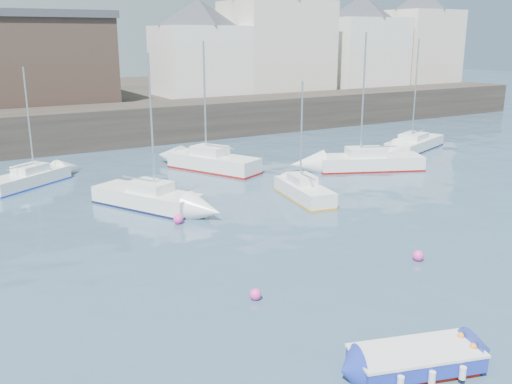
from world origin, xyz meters
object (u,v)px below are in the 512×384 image
sailboat_b (147,198)px  buoy_far (178,224)px  sailboat_f (213,162)px  sailboat_h (28,179)px  sailboat_d (369,162)px  buoy_mid (418,260)px  buoy_near (256,299)px  blue_dinghy (416,359)px  sailboat_c (304,191)px  sailboat_g (415,144)px

sailboat_b → buoy_far: sailboat_b is taller
sailboat_b → sailboat_f: 8.58m
sailboat_h → sailboat_d: bearing=-18.8°
sailboat_h → buoy_mid: size_ratio=15.42×
sailboat_h → buoy_near: (3.94, -19.36, -0.44)m
blue_dinghy → sailboat_d: size_ratio=0.42×
sailboat_c → sailboat_f: 8.52m
sailboat_b → sailboat_d: sailboat_d is taller
sailboat_g → buoy_mid: sailboat_g is taller
blue_dinghy → sailboat_d: sailboat_d is taller
blue_dinghy → buoy_mid: bearing=43.7°
sailboat_h → sailboat_g: bearing=-7.0°
buoy_near → buoy_mid: size_ratio=0.92×
sailboat_h → buoy_far: size_ratio=14.74×
sailboat_f → buoy_mid: 17.73m
blue_dinghy → sailboat_f: (5.57, 23.16, 0.21)m
blue_dinghy → sailboat_d: 23.32m
blue_dinghy → buoy_mid: 7.87m
sailboat_c → buoy_near: (-8.23, -9.01, -0.47)m
sailboat_f → buoy_far: 10.79m
sailboat_c → blue_dinghy: bearing=-114.7°
buoy_far → sailboat_h: bearing=114.1°
sailboat_b → sailboat_g: size_ratio=0.93×
blue_dinghy → sailboat_g: sailboat_g is taller
sailboat_b → sailboat_c: size_ratio=1.24×
sailboat_d → sailboat_c: bearing=-155.0°
sailboat_c → sailboat_h: 15.98m
sailboat_g → buoy_mid: size_ratio=18.73×
sailboat_g → buoy_near: size_ratio=20.42×
buoy_mid → sailboat_h: bearing=119.5°
buoy_near → sailboat_h: bearing=101.5°
blue_dinghy → sailboat_d: (14.44, 18.30, 0.17)m
sailboat_d → sailboat_g: bearing=24.4°
blue_dinghy → sailboat_b: 17.58m
buoy_near → buoy_mid: bearing=-2.2°
sailboat_g → buoy_near: (-23.41, -15.99, -0.47)m
sailboat_f → sailboat_g: bearing=-5.1°
blue_dinghy → sailboat_h: bearing=102.2°
blue_dinghy → sailboat_b: (-0.92, 17.56, 0.14)m
buoy_mid → sailboat_c: bearing=83.3°
buoy_near → buoy_mid: buoy_mid is taller
buoy_near → buoy_far: 8.65m
sailboat_h → buoy_mid: sailboat_h is taller
sailboat_c → buoy_mid: (-1.08, -9.28, -0.47)m
buoy_mid → buoy_far: 10.87m
blue_dinghy → sailboat_f: size_ratio=0.45×
blue_dinghy → sailboat_g: size_ratio=0.44×
sailboat_f → buoy_far: (-6.16, -8.84, -0.57)m
sailboat_c → sailboat_d: (7.68, 3.58, 0.05)m
sailboat_f → sailboat_b: bearing=-139.2°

